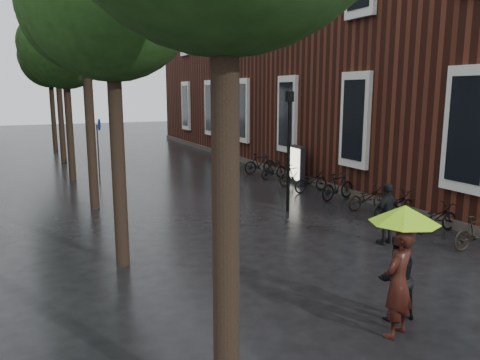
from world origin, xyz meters
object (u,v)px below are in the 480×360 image
person_burgundy (398,282)px  pedestrian_walking (387,214)px  person_black (396,278)px  parked_bicycles (336,188)px  lamp_post (289,140)px  ad_lightbox (297,165)px

person_burgundy → pedestrian_walking: person_burgundy is taller
person_burgundy → person_black: size_ratio=1.21×
parked_bicycles → lamp_post: bearing=-163.0°
parked_bicycles → lamp_post: size_ratio=3.21×
person_burgundy → person_black: 0.65m
person_burgundy → pedestrian_walking: 5.05m
person_burgundy → lamp_post: lamp_post is taller
pedestrian_walking → parked_bicycles: bearing=-123.6°
person_burgundy → person_black: bearing=-153.2°
person_black → parked_bicycles: (4.81, 8.27, -0.32)m
pedestrian_walking → person_burgundy: bearing=37.9°
person_black → parked_bicycles: bearing=-119.9°
person_burgundy → ad_lightbox: (5.52, 12.05, -0.09)m
pedestrian_walking → parked_bicycles: size_ratio=0.13×
lamp_post → parked_bicycles: bearing=17.0°
person_burgundy → ad_lightbox: 13.26m
person_black → parked_bicycles: person_black is taller
person_burgundy → pedestrian_walking: bearing=-151.9°
parked_bicycles → lamp_post: (-2.61, -0.80, 2.00)m
person_burgundy → parked_bicycles: size_ratio=0.15×
person_black → pedestrian_walking: 4.42m
pedestrian_walking → ad_lightbox: size_ratio=0.98×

